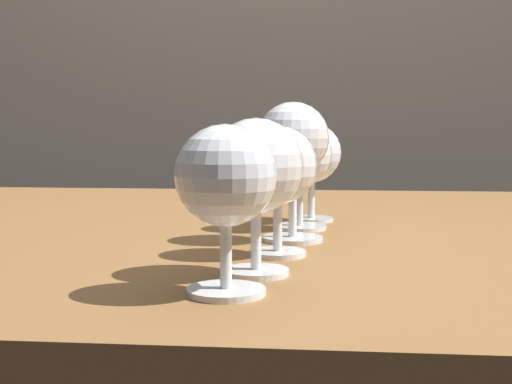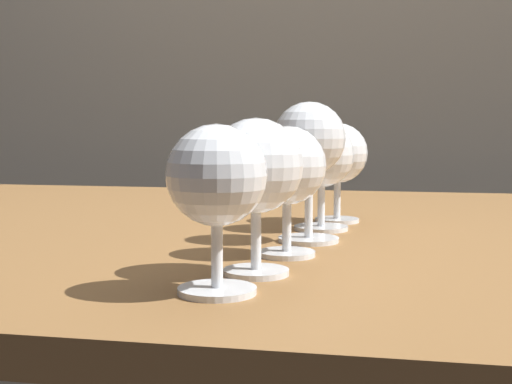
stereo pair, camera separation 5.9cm
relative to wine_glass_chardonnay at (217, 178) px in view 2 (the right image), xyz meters
The scene contains 7 objects.
dining_table 0.40m from the wine_glass_chardonnay, 94.57° to the left, with size 1.53×0.98×0.75m.
wine_glass_chardonnay is the anchor object (origin of this frame).
wine_glass_cabernet 0.07m from the wine_glass_chardonnay, 77.61° to the left, with size 0.08×0.08×0.13m.
wine_glass_pinot 0.16m from the wine_glass_chardonnay, 80.10° to the left, with size 0.08×0.08×0.13m.
wine_glass_port 0.25m from the wine_glass_chardonnay, 81.16° to the left, with size 0.08×0.08×0.15m.
wine_glass_amber 0.34m from the wine_glass_chardonnay, 82.73° to the left, with size 0.08×0.08×0.13m.
wine_glass_rose 0.42m from the wine_glass_chardonnay, 82.20° to the left, with size 0.08×0.08×0.13m.
Camera 2 is at (0.16, -0.87, 0.88)m, focal length 49.30 mm.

